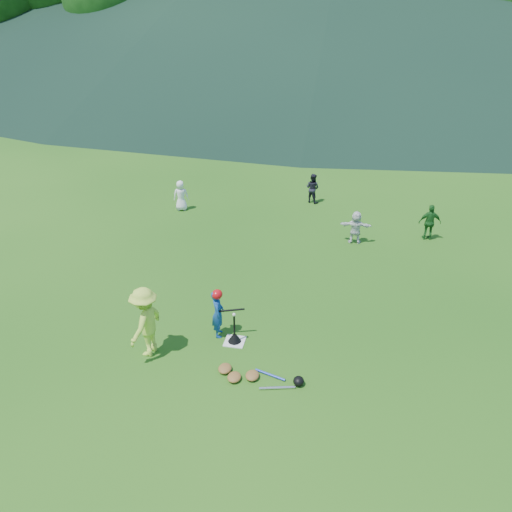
{
  "coord_description": "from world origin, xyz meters",
  "views": [
    {
      "loc": [
        2.22,
        -8.8,
        6.94
      ],
      "look_at": [
        0.0,
        2.5,
        0.9
      ],
      "focal_mm": 35.0,
      "sensor_mm": 36.0,
      "label": 1
    }
  ],
  "objects_px": {
    "fielder_c": "(430,222)",
    "equipment_pile": "(252,376)",
    "fielder_d": "(356,227)",
    "batting_tee": "(235,337)",
    "fielder_b": "(313,188)",
    "home_plate": "(235,341)",
    "fielder_a": "(181,196)",
    "adult_coach": "(146,322)",
    "batter_child": "(218,313)"
  },
  "relations": [
    {
      "from": "adult_coach",
      "to": "batting_tee",
      "type": "relative_size",
      "value": 2.37
    },
    {
      "from": "equipment_pile",
      "to": "fielder_c",
      "type": "bearing_deg",
      "value": 60.77
    },
    {
      "from": "batting_tee",
      "to": "equipment_pile",
      "type": "height_order",
      "value": "batting_tee"
    },
    {
      "from": "home_plate",
      "to": "fielder_a",
      "type": "relative_size",
      "value": 0.41
    },
    {
      "from": "home_plate",
      "to": "batter_child",
      "type": "xyz_separation_m",
      "value": [
        -0.42,
        0.19,
        0.57
      ]
    },
    {
      "from": "fielder_c",
      "to": "fielder_d",
      "type": "height_order",
      "value": "fielder_c"
    },
    {
      "from": "batter_child",
      "to": "fielder_b",
      "type": "relative_size",
      "value": 1.06
    },
    {
      "from": "home_plate",
      "to": "fielder_d",
      "type": "bearing_deg",
      "value": 65.91
    },
    {
      "from": "batter_child",
      "to": "fielder_b",
      "type": "xyz_separation_m",
      "value": [
        1.32,
        8.7,
        -0.03
      ]
    },
    {
      "from": "fielder_a",
      "to": "fielder_d",
      "type": "bearing_deg",
      "value": 150.39
    },
    {
      "from": "fielder_c",
      "to": "batting_tee",
      "type": "distance_m",
      "value": 8.02
    },
    {
      "from": "fielder_d",
      "to": "batting_tee",
      "type": "relative_size",
      "value": 1.55
    },
    {
      "from": "fielder_b",
      "to": "equipment_pile",
      "type": "relative_size",
      "value": 0.62
    },
    {
      "from": "fielder_c",
      "to": "equipment_pile",
      "type": "distance_m",
      "value": 8.61
    },
    {
      "from": "fielder_c",
      "to": "fielder_d",
      "type": "relative_size",
      "value": 1.1
    },
    {
      "from": "adult_coach",
      "to": "equipment_pile",
      "type": "distance_m",
      "value": 2.52
    },
    {
      "from": "fielder_d",
      "to": "batting_tee",
      "type": "height_order",
      "value": "fielder_d"
    },
    {
      "from": "fielder_b",
      "to": "fielder_a",
      "type": "bearing_deg",
      "value": 45.62
    },
    {
      "from": "fielder_c",
      "to": "home_plate",
      "type": "bearing_deg",
      "value": 47.52
    },
    {
      "from": "fielder_a",
      "to": "fielder_c",
      "type": "height_order",
      "value": "fielder_c"
    },
    {
      "from": "fielder_b",
      "to": "batting_tee",
      "type": "relative_size",
      "value": 1.63
    },
    {
      "from": "fielder_d",
      "to": "batter_child",
      "type": "bearing_deg",
      "value": 61.35
    },
    {
      "from": "home_plate",
      "to": "fielder_d",
      "type": "distance_m",
      "value": 6.24
    },
    {
      "from": "adult_coach",
      "to": "batting_tee",
      "type": "distance_m",
      "value": 2.01
    },
    {
      "from": "batter_child",
      "to": "fielder_b",
      "type": "height_order",
      "value": "batter_child"
    },
    {
      "from": "batter_child",
      "to": "fielder_d",
      "type": "distance_m",
      "value": 6.23
    },
    {
      "from": "fielder_d",
      "to": "fielder_c",
      "type": "bearing_deg",
      "value": -163.07
    },
    {
      "from": "batting_tee",
      "to": "fielder_b",
      "type": "bearing_deg",
      "value": 84.26
    },
    {
      "from": "fielder_c",
      "to": "batting_tee",
      "type": "relative_size",
      "value": 1.71
    },
    {
      "from": "adult_coach",
      "to": "fielder_b",
      "type": "height_order",
      "value": "adult_coach"
    },
    {
      "from": "fielder_d",
      "to": "batting_tee",
      "type": "xyz_separation_m",
      "value": [
        -2.54,
        -5.68,
        -0.4
      ]
    },
    {
      "from": "adult_coach",
      "to": "equipment_pile",
      "type": "relative_size",
      "value": 0.9
    },
    {
      "from": "fielder_b",
      "to": "fielder_d",
      "type": "bearing_deg",
      "value": 142.63
    },
    {
      "from": "adult_coach",
      "to": "fielder_c",
      "type": "bearing_deg",
      "value": 146.69
    },
    {
      "from": "adult_coach",
      "to": "batting_tee",
      "type": "height_order",
      "value": "adult_coach"
    },
    {
      "from": "fielder_b",
      "to": "fielder_c",
      "type": "bearing_deg",
      "value": 172.99
    },
    {
      "from": "fielder_b",
      "to": "home_plate",
      "type": "bearing_deg",
      "value": 109.78
    },
    {
      "from": "adult_coach",
      "to": "fielder_d",
      "type": "height_order",
      "value": "adult_coach"
    },
    {
      "from": "fielder_b",
      "to": "fielder_d",
      "type": "xyz_separation_m",
      "value": [
        1.65,
        -3.22,
        -0.03
      ]
    },
    {
      "from": "fielder_c",
      "to": "equipment_pile",
      "type": "relative_size",
      "value": 0.65
    },
    {
      "from": "home_plate",
      "to": "adult_coach",
      "type": "height_order",
      "value": "adult_coach"
    },
    {
      "from": "batter_child",
      "to": "equipment_pile",
      "type": "bearing_deg",
      "value": -155.43
    },
    {
      "from": "home_plate",
      "to": "fielder_c",
      "type": "distance_m",
      "value": 8.03
    },
    {
      "from": "adult_coach",
      "to": "fielder_d",
      "type": "xyz_separation_m",
      "value": [
        4.29,
        6.41,
        -0.28
      ]
    },
    {
      "from": "fielder_a",
      "to": "fielder_d",
      "type": "distance_m",
      "value": 6.41
    },
    {
      "from": "fielder_b",
      "to": "batting_tee",
      "type": "xyz_separation_m",
      "value": [
        -0.89,
        -8.9,
        -0.42
      ]
    },
    {
      "from": "home_plate",
      "to": "fielder_a",
      "type": "distance_m",
      "value": 8.12
    },
    {
      "from": "adult_coach",
      "to": "fielder_a",
      "type": "height_order",
      "value": "adult_coach"
    },
    {
      "from": "home_plate",
      "to": "fielder_b",
      "type": "height_order",
      "value": "fielder_b"
    },
    {
      "from": "fielder_d",
      "to": "batting_tee",
      "type": "bearing_deg",
      "value": 65.63
    }
  ]
}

